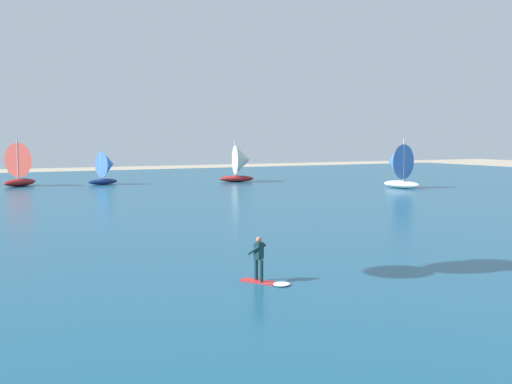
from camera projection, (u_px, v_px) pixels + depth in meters
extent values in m
cube|color=navy|center=(94.00, 198.00, 52.84)|extent=(160.00, 90.00, 0.10)
cube|color=red|center=(259.00, 281.00, 21.99)|extent=(1.12, 1.42, 0.05)
cylinder|color=#143338|center=(261.00, 271.00, 21.76)|extent=(0.14, 0.14, 0.80)
cylinder|color=#143338|center=(256.00, 269.00, 22.15)|extent=(0.14, 0.14, 0.80)
cube|color=#143338|center=(259.00, 251.00, 21.89)|extent=(0.42, 0.38, 0.60)
sphere|color=#9E7051|center=(259.00, 240.00, 21.85)|extent=(0.22, 0.22, 0.22)
cylinder|color=#143338|center=(254.00, 250.00, 21.74)|extent=(0.35, 0.47, 0.39)
cylinder|color=#143338|center=(260.00, 248.00, 22.11)|extent=(0.35, 0.47, 0.39)
ellipsoid|color=white|center=(282.00, 284.00, 21.51)|extent=(0.91, 0.88, 0.08)
ellipsoid|color=maroon|center=(20.00, 182.00, 65.61)|extent=(4.37, 4.13, 0.84)
cylinder|color=silver|center=(18.00, 158.00, 65.17)|extent=(0.14, 0.14, 4.48)
cone|color=#D84C3F|center=(24.00, 160.00, 66.10)|extent=(3.97, 4.12, 3.77)
ellipsoid|color=white|center=(402.00, 184.00, 62.95)|extent=(2.49, 4.58, 0.82)
cylinder|color=silver|center=(404.00, 160.00, 62.57)|extent=(0.14, 0.14, 4.35)
cone|color=#3F72CC|center=(396.00, 162.00, 63.30)|extent=(4.00, 2.72, 3.65)
ellipsoid|color=navy|center=(103.00, 182.00, 67.99)|extent=(3.78, 2.13, 0.67)
cylinder|color=silver|center=(101.00, 163.00, 67.69)|extent=(0.11, 0.11, 3.58)
cone|color=#3F72CC|center=(107.00, 164.00, 68.23)|extent=(2.30, 3.31, 3.01)
ellipsoid|color=maroon|center=(237.00, 179.00, 72.03)|extent=(4.37, 2.36, 0.78)
cylinder|color=silver|center=(235.00, 158.00, 71.76)|extent=(0.13, 0.13, 4.15)
cone|color=silver|center=(242.00, 160.00, 71.99)|extent=(2.58, 3.82, 3.49)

